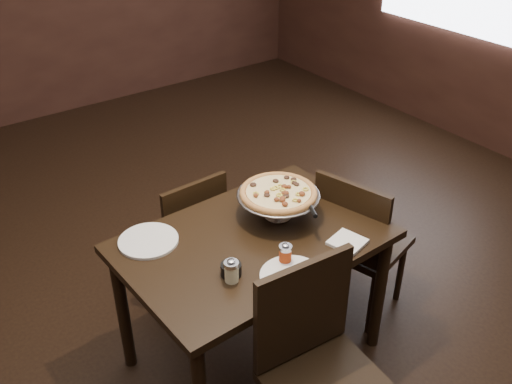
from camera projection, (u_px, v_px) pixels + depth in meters
room at (245, 91)px, 2.31m from camera, size 6.04×7.04×2.84m
dining_table at (254, 255)px, 2.62m from camera, size 1.21×0.83×0.74m
pizza_stand at (278, 193)px, 2.65m from camera, size 0.39×0.39×0.16m
parmesan_shaker at (232, 271)px, 2.30m from camera, size 0.06×0.06×0.11m
pepper_flake_shaker at (285, 254)px, 2.40m from camera, size 0.06×0.06×0.10m
packet_caddy at (231, 269)px, 2.34m from camera, size 0.09×0.09×0.07m
napkin_stack at (347, 242)px, 2.53m from camera, size 0.17×0.17×0.02m
plate_left at (148, 241)px, 2.54m from camera, size 0.27×0.27×0.01m
plate_near at (292, 276)px, 2.34m from camera, size 0.27×0.27×0.01m
serving_spatula at (311, 209)px, 2.54m from camera, size 0.16×0.16×0.02m
chair_far at (187, 233)px, 3.10m from camera, size 0.39×0.39×0.81m
chair_near at (319, 365)px, 2.24m from camera, size 0.47×0.47×0.94m
chair_side at (358, 240)px, 2.99m from camera, size 0.50×0.50×0.88m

